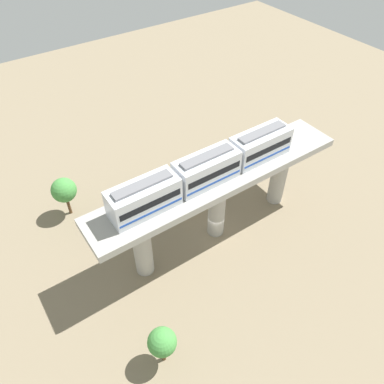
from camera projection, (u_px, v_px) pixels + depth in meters
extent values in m
plane|color=#84755B|center=(215.00, 231.00, 44.32)|extent=(120.00, 120.00, 0.00)
cylinder|color=#A8A59E|center=(279.00, 176.00, 45.41)|extent=(1.90, 1.90, 7.95)
cylinder|color=#A8A59E|center=(217.00, 208.00, 41.57)|extent=(1.90, 1.90, 7.95)
cylinder|color=#A8A59E|center=(142.00, 246.00, 37.72)|extent=(1.90, 1.90, 7.95)
cube|color=#A8A59E|center=(219.00, 178.00, 38.54)|extent=(5.20, 28.85, 0.80)
cube|color=silver|center=(260.00, 145.00, 39.42)|extent=(2.60, 6.60, 3.00)
cube|color=black|center=(261.00, 143.00, 39.25)|extent=(2.64, 6.07, 0.70)
cube|color=#1947B2|center=(259.00, 151.00, 39.94)|extent=(2.64, 6.34, 0.24)
cube|color=slate|center=(262.00, 132.00, 38.30)|extent=(1.10, 5.61, 0.24)
cube|color=silver|center=(207.00, 169.00, 36.57)|extent=(2.60, 6.60, 3.00)
cube|color=black|center=(207.00, 168.00, 36.40)|extent=(2.64, 6.07, 0.70)
cube|color=#1947B2|center=(206.00, 175.00, 37.09)|extent=(2.64, 6.34, 0.24)
cube|color=slate|center=(207.00, 156.00, 35.45)|extent=(1.10, 5.61, 0.24)
cube|color=silver|center=(144.00, 198.00, 33.72)|extent=(2.60, 6.60, 3.00)
cube|color=black|center=(144.00, 196.00, 33.55)|extent=(2.64, 6.07, 0.70)
cube|color=#1947B2|center=(145.00, 204.00, 34.24)|extent=(2.64, 6.34, 0.24)
cube|color=slate|center=(142.00, 185.00, 32.60)|extent=(1.10, 5.61, 0.24)
cube|color=black|center=(159.00, 196.00, 47.82)|extent=(2.10, 4.32, 1.00)
cube|color=black|center=(157.00, 192.00, 47.15)|extent=(1.81, 2.41, 0.76)
cube|color=#284CB7|center=(108.00, 223.00, 44.59)|extent=(2.76, 4.51, 1.00)
cube|color=black|center=(105.00, 218.00, 43.92)|extent=(2.15, 2.63, 0.76)
cube|color=orange|center=(202.00, 186.00, 49.18)|extent=(2.12, 4.33, 1.00)
cube|color=black|center=(202.00, 182.00, 48.51)|extent=(1.81, 2.42, 0.76)
cylinder|color=brown|center=(163.00, 352.00, 32.70)|extent=(0.36, 0.36, 2.61)
sphere|color=#479342|center=(162.00, 342.00, 31.32)|extent=(2.51, 2.51, 2.51)
cylinder|color=brown|center=(68.00, 204.00, 45.42)|extent=(0.36, 0.36, 3.01)
sphere|color=#479342|center=(64.00, 190.00, 43.82)|extent=(2.94, 2.94, 2.94)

